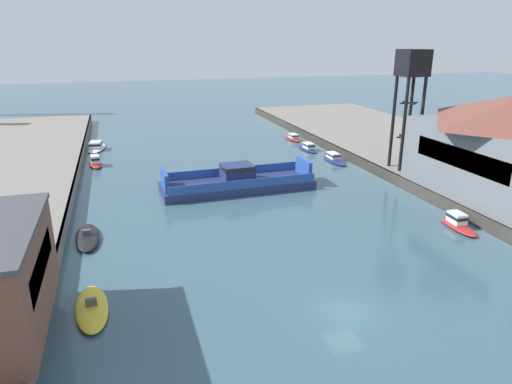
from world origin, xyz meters
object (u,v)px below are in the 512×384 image
(chain_ferry, at_px, (237,182))
(moored_boat_near_right, at_px, (458,223))
(moored_boat_mid_right, at_px, (95,162))
(crane_tower, at_px, (412,75))
(moored_boat_near_left, at_px, (308,147))
(moored_boat_upstream_a, at_px, (293,137))
(moored_boat_far_right, at_px, (92,308))
(moored_boat_far_left, at_px, (96,146))
(moored_boat_upstream_b, at_px, (334,158))
(moored_boat_mid_left, at_px, (87,237))

(chain_ferry, relative_size, moored_boat_near_right, 3.59)
(moored_boat_near_right, height_order, moored_boat_mid_right, moored_boat_mid_right)
(moored_boat_mid_right, distance_m, crane_tower, 47.87)
(moored_boat_near_left, bearing_deg, moored_boat_upstream_a, 85.62)
(moored_boat_far_right, distance_m, crane_tower, 48.55)
(chain_ferry, xyz_separation_m, moored_boat_far_left, (-18.24, 29.20, -0.47))
(moored_boat_far_right, height_order, moored_boat_upstream_b, moored_boat_upstream_b)
(chain_ferry, height_order, moored_boat_mid_right, chain_ferry)
(moored_boat_upstream_b, distance_m, crane_tower, 18.23)
(moored_boat_near_right, xyz_separation_m, moored_boat_far_left, (-36.85, 48.32, -0.04))
(moored_boat_mid_left, height_order, moored_boat_far_right, moored_boat_mid_left)
(moored_boat_mid_right, bearing_deg, moored_boat_far_left, 90.62)
(moored_boat_mid_right, bearing_deg, moored_boat_upstream_b, -12.95)
(moored_boat_mid_left, relative_size, crane_tower, 0.44)
(chain_ferry, bearing_deg, moored_boat_upstream_a, 55.89)
(moored_boat_near_right, relative_size, moored_boat_upstream_b, 0.81)
(moored_boat_mid_right, xyz_separation_m, moored_boat_far_left, (-0.12, 11.45, -0.06))
(moored_boat_mid_right, height_order, moored_boat_far_right, moored_boat_mid_right)
(chain_ferry, relative_size, moored_boat_far_right, 2.94)
(moored_boat_near_right, relative_size, moored_boat_upstream_a, 0.87)
(moored_boat_mid_left, height_order, moored_boat_mid_right, moored_boat_mid_right)
(moored_boat_near_left, relative_size, moored_boat_upstream_a, 1.02)
(chain_ferry, distance_m, moored_boat_mid_left, 21.19)
(crane_tower, bearing_deg, moored_boat_far_left, 143.49)
(moored_boat_upstream_a, bearing_deg, chain_ferry, -124.11)
(moored_boat_near_left, relative_size, moored_boat_far_left, 0.76)
(moored_boat_near_left, distance_m, moored_boat_upstream_b, 8.49)
(chain_ferry, xyz_separation_m, moored_boat_upstream_b, (18.46, 9.34, -0.53))
(moored_boat_mid_left, relative_size, moored_boat_far_left, 0.83)
(moored_boat_far_right, bearing_deg, moored_boat_upstream_b, 43.20)
(moored_boat_far_right, bearing_deg, moored_boat_mid_left, 93.76)
(moored_boat_upstream_b, bearing_deg, moored_boat_upstream_a, 90.79)
(moored_boat_upstream_a, bearing_deg, moored_boat_mid_left, -133.79)
(moored_boat_far_right, xyz_separation_m, moored_boat_upstream_a, (35.45, 51.07, 0.18))
(moored_boat_near_left, relative_size, moored_boat_far_right, 0.96)
(moored_boat_far_left, bearing_deg, moored_boat_near_left, -17.72)
(moored_boat_near_left, height_order, moored_boat_upstream_b, moored_boat_near_left)
(moored_boat_near_left, xyz_separation_m, moored_boat_far_right, (-34.76, -41.95, -0.26))
(moored_boat_near_left, bearing_deg, moored_boat_mid_right, -179.96)
(moored_boat_near_right, bearing_deg, moored_boat_mid_right, 134.88)
(moored_boat_upstream_b, height_order, crane_tower, crane_tower)
(moored_boat_mid_left, bearing_deg, moored_boat_far_right, -86.24)
(moored_boat_mid_left, bearing_deg, moored_boat_far_left, 90.20)
(moored_boat_near_left, height_order, moored_boat_far_right, moored_boat_near_left)
(moored_boat_upstream_a, bearing_deg, moored_boat_upstream_b, -89.21)
(moored_boat_near_right, height_order, moored_boat_upstream_a, moored_boat_near_right)
(moored_boat_mid_right, height_order, moored_boat_upstream_b, moored_boat_mid_right)
(chain_ferry, xyz_separation_m, moored_boat_mid_left, (-18.11, -10.99, -0.75))
(chain_ferry, relative_size, moored_boat_upstream_a, 3.11)
(moored_boat_far_left, xyz_separation_m, moored_boat_upstream_a, (36.46, -2.31, -0.13))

